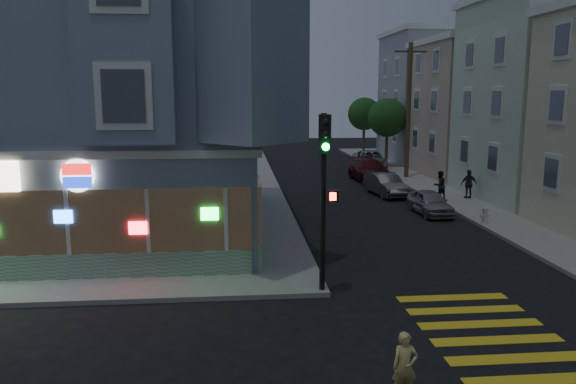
{
  "coord_description": "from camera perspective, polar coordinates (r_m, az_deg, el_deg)",
  "views": [
    {
      "loc": [
        0.34,
        -13.28,
        5.84
      ],
      "look_at": [
        2.12,
        5.75,
        2.46
      ],
      "focal_mm": 35.0,
      "sensor_mm": 36.0,
      "label": 1
    }
  ],
  "objects": [
    {
      "name": "parked_car_b",
      "position": [
        32.81,
        9.89,
        0.75
      ],
      "size": [
        1.85,
        4.01,
        1.27
      ],
      "primitive_type": "imported",
      "rotation": [
        0.0,
        0.0,
        0.13
      ],
      "color": "#3E4143",
      "rests_on": "ground"
    },
    {
      "name": "parked_car_d",
      "position": [
        44.16,
        8.28,
        3.25
      ],
      "size": [
        2.98,
        5.39,
        1.43
      ],
      "primitive_type": "imported",
      "rotation": [
        0.0,
        0.0,
        -0.12
      ],
      "color": "#A9AFB4",
      "rests_on": "ground"
    },
    {
      "name": "row_house_d",
      "position": [
        51.02,
        16.94,
        9.1
      ],
      "size": [
        12.0,
        8.6,
        10.5
      ],
      "primitive_type": "cube",
      "color": "gray",
      "rests_on": "sidewalk_ne"
    },
    {
      "name": "corner_building",
      "position": [
        25.08,
        -20.26,
        9.36
      ],
      "size": [
        14.6,
        14.6,
        11.4
      ],
      "color": "slate",
      "rests_on": "sidewalk_nw"
    },
    {
      "name": "pedestrian_a",
      "position": [
        31.42,
        15.15,
        0.68
      ],
      "size": [
        0.92,
        0.82,
        1.56
      ],
      "primitive_type": "imported",
      "rotation": [
        0.0,
        0.0,
        3.5
      ],
      "color": "black",
      "rests_on": "sidewalk_ne"
    },
    {
      "name": "street_tree_near",
      "position": [
        44.92,
        10.06,
        7.44
      ],
      "size": [
        3.0,
        3.0,
        5.3
      ],
      "color": "#4C3826",
      "rests_on": "sidewalk_ne"
    },
    {
      "name": "parked_car_a",
      "position": [
        28.17,
        14.24,
        -1.03
      ],
      "size": [
        1.53,
        3.52,
        1.18
      ],
      "primitive_type": "imported",
      "rotation": [
        0.0,
        0.0,
        0.04
      ],
      "color": "#929699",
      "rests_on": "ground"
    },
    {
      "name": "pedestrian_b",
      "position": [
        32.18,
        17.9,
        0.77
      ],
      "size": [
        0.95,
        0.45,
        1.58
      ],
      "primitive_type": "imported",
      "rotation": [
        0.0,
        0.0,
        3.22
      ],
      "color": "#26232B",
      "rests_on": "sidewalk_ne"
    },
    {
      "name": "sidewalk_nw",
      "position": [
        39.26,
        -25.91,
        0.56
      ],
      "size": [
        33.0,
        42.0,
        0.15
      ],
      "primitive_type": "cube",
      "color": "gray",
      "rests_on": "ground"
    },
    {
      "name": "fire_hydrant",
      "position": [
        26.36,
        19.37,
        -2.15
      ],
      "size": [
        0.43,
        0.25,
        0.75
      ],
      "color": "silver",
      "rests_on": "sidewalk_ne"
    },
    {
      "name": "parked_car_c",
      "position": [
        37.86,
        8.35,
        2.16
      ],
      "size": [
        2.39,
        5.16,
        1.46
      ],
      "primitive_type": "imported",
      "rotation": [
        0.0,
        0.0,
        0.07
      ],
      "color": "#50121C",
      "rests_on": "ground"
    },
    {
      "name": "running_child",
      "position": [
        11.47,
        11.78,
        -16.96
      ],
      "size": [
        0.5,
        0.33,
        1.35
      ],
      "primitive_type": "imported",
      "rotation": [
        0.0,
        0.0,
        -0.01
      ],
      "color": "#D9C16F",
      "rests_on": "ground"
    },
    {
      "name": "ground",
      "position": [
        14.51,
        -6.41,
        -13.77
      ],
      "size": [
        120.0,
        120.0,
        0.0
      ],
      "primitive_type": "plane",
      "color": "black",
      "rests_on": "ground"
    },
    {
      "name": "street_tree_far",
      "position": [
        52.67,
        7.75,
        7.86
      ],
      "size": [
        3.0,
        3.0,
        5.3
      ],
      "color": "#4C3826",
      "rests_on": "sidewalk_ne"
    },
    {
      "name": "utility_pole",
      "position": [
        39.08,
        12.15,
        8.27
      ],
      "size": [
        2.2,
        0.3,
        9.0
      ],
      "color": "#4C3826",
      "rests_on": "sidewalk_ne"
    },
    {
      "name": "row_house_c",
      "position": [
        42.83,
        21.44,
        7.74
      ],
      "size": [
        12.0,
        8.6,
        9.0
      ],
      "primitive_type": "cube",
      "color": "#C3AC97",
      "rests_on": "sidewalk_ne"
    },
    {
      "name": "sidewalk_ne",
      "position": [
        43.16,
        26.4,
        1.3
      ],
      "size": [
        24.0,
        42.0,
        0.15
      ],
      "primitive_type": "cube",
      "color": "gray",
      "rests_on": "ground"
    },
    {
      "name": "traffic_signal",
      "position": [
        15.81,
        3.74,
        1.95
      ],
      "size": [
        0.64,
        0.58,
        5.14
      ],
      "rotation": [
        0.0,
        0.0,
        -0.25
      ],
      "color": "black",
      "rests_on": "sidewalk_nw"
    }
  ]
}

